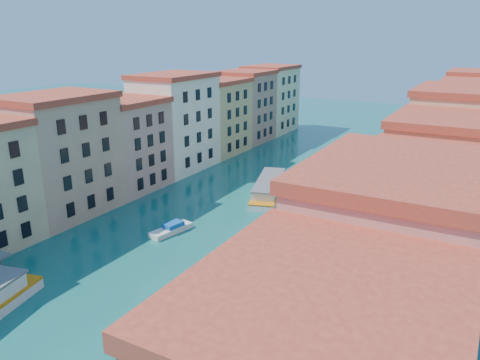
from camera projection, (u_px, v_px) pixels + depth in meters
name	position (u px, v px, depth m)	size (l,w,h in m)	color
left_bank_palazzos	(158.00, 131.00, 97.65)	(12.80, 128.40, 21.00)	#C5B68D
right_bank_palazzos	(447.00, 165.00, 71.96)	(12.80, 128.40, 21.00)	#955039
quay	(388.00, 212.00, 78.43)	(4.00, 140.00, 1.00)	gray
restaurant_awnings	(291.00, 333.00, 42.55)	(3.20, 44.55, 3.12)	maroon
mooring_poles_right	(285.00, 308.00, 49.33)	(1.44, 54.24, 3.20)	#58321E
vaporetto_far	(269.00, 187.00, 88.31)	(10.13, 20.13, 2.93)	silver
gondola_fore	(197.00, 285.00, 55.51)	(4.73, 12.99, 2.65)	black
gondola_right	(170.00, 329.00, 47.18)	(7.34, 12.09, 2.65)	black
gondola_far	(307.00, 237.00, 69.02)	(5.11, 9.88, 1.49)	black
motorboat_mid	(172.00, 229.00, 71.34)	(3.63, 7.42, 1.47)	silver
motorboat_far	(322.00, 174.00, 99.14)	(3.26, 6.54, 1.30)	silver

